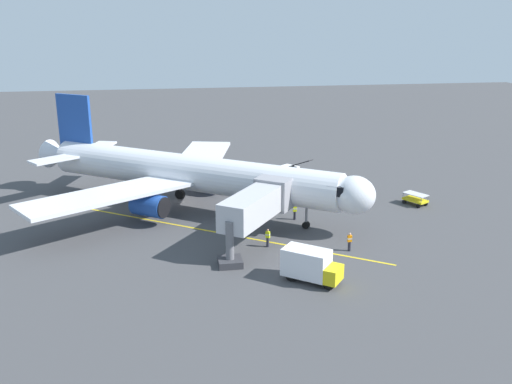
# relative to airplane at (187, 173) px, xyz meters

# --- Properties ---
(ground_plane) EXTENTS (220.00, 220.00, 0.00)m
(ground_plane) POSITION_rel_airplane_xyz_m (0.70, -2.23, -4.00)
(ground_plane) COLOR #424244
(apron_lead_in_line) EXTENTS (32.59, 23.59, 0.01)m
(apron_lead_in_line) POSITION_rel_airplane_xyz_m (-0.23, 6.16, -4.00)
(apron_lead_in_line) COLOR yellow
(apron_lead_in_line) RESTS_ON ground
(airplane) EXTENTS (34.93, 31.27, 11.50)m
(airplane) POSITION_rel_airplane_xyz_m (0.00, 0.00, 0.00)
(airplane) COLOR silver
(airplane) RESTS_ON ground
(jet_bridge) EXTENTS (8.43, 10.37, 5.40)m
(jet_bridge) POSITION_rel_airplane_xyz_m (-6.01, 10.95, -0.24)
(jet_bridge) COLOR #B7B7BC
(jet_bridge) RESTS_ON ground
(ground_crew_marshaller) EXTENTS (0.40, 0.26, 1.71)m
(ground_crew_marshaller) POSITION_rel_airplane_xyz_m (-13.55, 14.22, -3.12)
(ground_crew_marshaller) COLOR #23232D
(ground_crew_marshaller) RESTS_ON ground
(ground_crew_wing_walker) EXTENTS (0.41, 0.26, 1.71)m
(ground_crew_wing_walker) POSITION_rel_airplane_xyz_m (-10.66, 5.38, -3.12)
(ground_crew_wing_walker) COLOR #23232D
(ground_crew_wing_walker) RESTS_ON ground
(ground_crew_loader) EXTENTS (0.47, 0.43, 1.71)m
(ground_crew_loader) POSITION_rel_airplane_xyz_m (-6.57, 12.07, -3.12)
(ground_crew_loader) COLOR #23232D
(ground_crew_loader) RESTS_ON ground
(baggage_cart_near_nose) EXTENTS (2.49, 2.95, 1.27)m
(baggage_cart_near_nose) POSITION_rel_airplane_xyz_m (-24.97, 2.85, -3.35)
(baggage_cart_near_nose) COLOR yellow
(baggage_cart_near_nose) RESTS_ON ground
(belt_loader_portside) EXTENTS (3.81, 4.32, 2.32)m
(belt_loader_portside) POSITION_rel_airplane_xyz_m (-14.49, -12.59, -3.29)
(belt_loader_portside) COLOR white
(belt_loader_portside) RESTS_ON ground
(box_truck_starboard_side) EXTENTS (4.82, 4.38, 2.62)m
(box_truck_starboard_side) POSITION_rel_airplane_xyz_m (-8.59, 19.58, -2.62)
(box_truck_starboard_side) COLOR yellow
(box_truck_starboard_side) RESTS_ON ground
(box_truck_rear_apron) EXTENTS (4.28, 4.87, 2.62)m
(box_truck_rear_apron) POSITION_rel_airplane_xyz_m (3.70, -13.92, -2.62)
(box_truck_rear_apron) COLOR #9E9EA3
(box_truck_rear_apron) RESTS_ON ground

